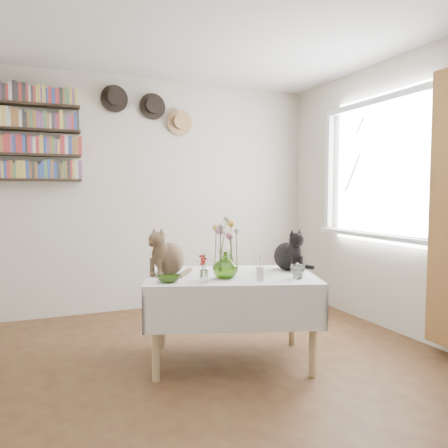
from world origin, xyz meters
name	(u,v)px	position (x,y,z in m)	size (l,w,h in m)	color
room	(213,196)	(0.00, 0.00, 1.25)	(4.08, 4.58, 2.58)	brown
window	(377,180)	(1.97, 0.80, 1.40)	(0.12, 1.52, 1.32)	white
dining_table	(231,296)	(0.33, 0.48, 0.50)	(1.42, 1.15, 0.66)	white
tabby_cat	(169,250)	(-0.09, 0.68, 0.84)	(0.24, 0.31, 0.36)	brown
black_cat	(288,249)	(0.82, 0.50, 0.83)	(0.22, 0.28, 0.34)	black
flower_vase	(225,265)	(0.23, 0.36, 0.76)	(0.18, 0.18, 0.19)	#75AC36
green_bowl	(169,279)	(-0.18, 0.38, 0.69)	(0.15, 0.15, 0.05)	#75AC36
drinking_glass	(297,272)	(0.70, 0.15, 0.71)	(0.11, 0.11, 0.10)	white
candlestick	(260,272)	(0.41, 0.18, 0.72)	(0.05, 0.05, 0.19)	white
berry_jar	(204,269)	(0.03, 0.26, 0.76)	(0.06, 0.06, 0.22)	white
porcelain_figurine	(297,269)	(0.81, 0.33, 0.70)	(0.04, 0.04, 0.08)	white
flower_bouquet	(225,231)	(0.23, 0.37, 1.00)	(0.17, 0.13, 0.39)	#4C7233
bookshelf_unit	(26,133)	(-1.10, 2.16, 1.84)	(1.00, 0.16, 0.91)	black
wall_hats	(150,109)	(0.12, 2.19, 2.17)	(0.98, 0.09, 0.48)	black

